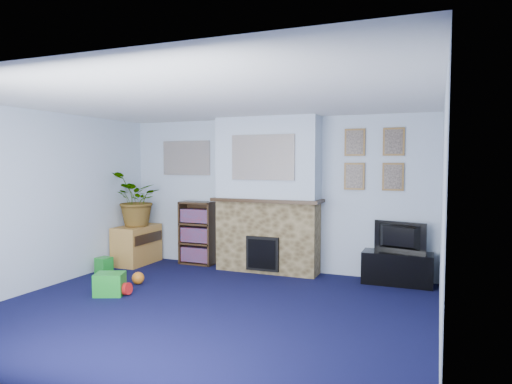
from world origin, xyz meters
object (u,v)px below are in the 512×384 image
at_px(television, 398,237).
at_px(sideboard, 137,243).
at_px(tv_stand, 397,268).
at_px(bookshelf, 197,234).

bearing_deg(television, sideboard, 18.21).
bearing_deg(tv_stand, television, 90.00).
distance_m(television, bookshelf, 3.23).
bearing_deg(tv_stand, bookshelf, 178.64).
distance_m(tv_stand, bookshelf, 3.24).
relative_size(television, bookshelf, 0.70).
bearing_deg(bookshelf, television, -1.00).
xyz_separation_m(tv_stand, sideboard, (-4.19, -0.28, 0.12)).
height_order(television, sideboard, television).
distance_m(tv_stand, sideboard, 4.20).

